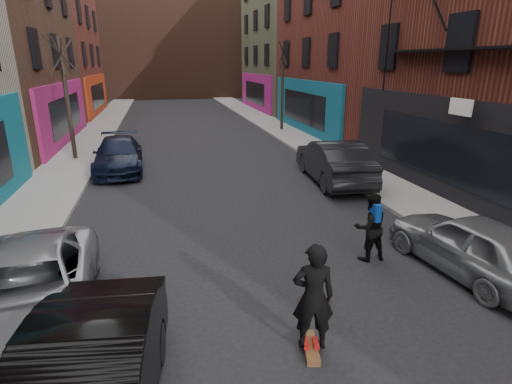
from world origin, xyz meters
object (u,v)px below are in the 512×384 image
tree_left_far (66,90)px  parked_right_end (334,161)px  skateboarder (313,297)px  pedestrian (370,227)px  parked_right_far (472,245)px  skateboard (311,348)px  parked_left_end (119,155)px  tree_right_far (283,79)px  parked_left_far (29,289)px  manhole (314,303)px

tree_left_far → parked_right_end: 12.74m
parked_right_end → skateboarder: (-4.46, -9.19, 0.18)m
pedestrian → parked_right_far: bearing=148.2°
tree_left_far → parked_right_end: (10.80, -6.27, -2.53)m
skateboard → skateboarder: skateboarder is taller
parked_left_end → tree_right_far: bearing=37.8°
parked_left_far → pedestrian: (7.28, 0.79, 0.18)m
parked_right_far → tree_right_far: bearing=-101.0°
parked_right_far → parked_left_end: bearing=-59.6°
tree_right_far → parked_right_end: tree_right_far is taller
skateboarder → parked_left_end: bearing=-59.7°
skateboard → parked_right_far: bearing=32.7°
parked_right_end → skateboarder: bearing=69.2°
tree_right_far → skateboarder: (-6.06, -21.46, -2.50)m
manhole → pedestrian: bearing=37.0°
manhole → tree_right_far: bearing=74.8°
pedestrian → parked_left_end: bearing=-57.9°
tree_right_far → parked_left_far: 22.47m
parked_right_far → skateboard: 4.78m
parked_right_end → manhole: 8.85m
skateboarder → pedestrian: size_ratio=1.11×
skateboarder → parked_right_far: bearing=-147.3°
tree_left_far → pedestrian: (8.88, -12.70, -2.53)m
parked_left_far → parked_left_end: size_ratio=0.99×
parked_left_far → parked_left_end: bearing=81.1°
parked_right_end → parked_right_far: bearing=95.0°
parked_left_far → skateboard: bearing=-28.0°
parked_right_far → manhole: bearing=-1.7°
tree_right_far → parked_left_end: (-10.13, -8.47, -2.82)m
tree_left_far → manhole: 16.13m
parked_right_far → pedestrian: size_ratio=2.46×
tree_left_far → tree_right_far: (12.40, 6.00, 0.15)m
pedestrian → skateboarder: bearing=46.7°
skateboard → pedestrian: size_ratio=0.47×
parked_left_end → pedestrian: 12.18m
parked_left_far → parked_right_end: 11.70m
parked_right_far → manhole: size_ratio=5.93×
tree_right_far → skateboarder: bearing=-105.8°
skateboarder → manhole: skateboarder is taller
parked_right_end → pedestrian: size_ratio=3.06×
skateboard → skateboarder: bearing=-167.1°
parked_right_end → manhole: (-3.88, -7.90, -0.84)m
tree_left_far → manhole: tree_left_far is taller
skateboarder → manhole: bearing=-101.3°
pedestrian → manhole: size_ratio=2.41×
parked_right_far → parked_left_far: bearing=-8.7°
manhole → parked_right_end: bearing=63.8°
parked_left_end → skateboard: bearing=-74.7°
parked_left_far → parked_right_end: parked_right_end is taller
tree_right_far → pedestrian: 19.22m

